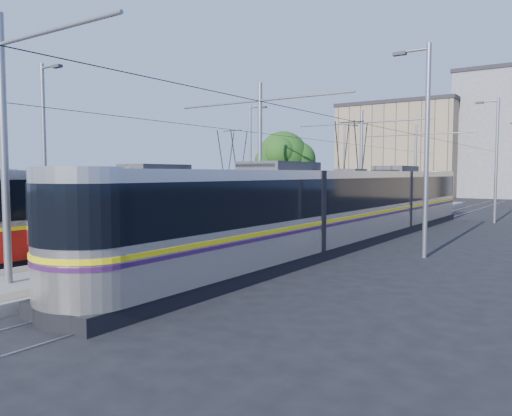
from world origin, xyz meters
The scene contains 12 objects.
ground centered at (0.00, 0.00, 0.00)m, with size 160.00×160.00×0.00m, color black.
platform centered at (0.00, 17.00, 0.15)m, with size 4.00×50.00×0.30m, color gray.
tactile_strip_left centered at (-1.45, 17.00, 0.30)m, with size 0.70×50.00×0.01m, color gray.
tactile_strip_right centered at (1.45, 17.00, 0.30)m, with size 0.70×50.00×0.01m, color gray.
rails centered at (0.00, 17.00, 0.02)m, with size 8.71×70.00×0.03m.
tram_left centered at (-3.60, 10.69, 1.71)m, with size 2.43×28.87×5.50m.
tram_right centered at (3.60, 10.00, 1.86)m, with size 2.43×30.70×5.50m.
catenary centered at (0.00, 14.15, 4.52)m, with size 9.20×70.00×7.00m.
street_lamps centered at (0.00, 21.00, 4.18)m, with size 15.18×38.22×8.00m.
shelter centered at (0.13, 16.04, 1.50)m, with size 0.70×1.07×2.28m.
tree centered at (-8.77, 25.25, 4.54)m, with size 4.62×4.27×6.72m.
building_left centered at (-10.00, 60.00, 6.49)m, with size 16.32×12.24×12.97m.
Camera 1 is at (12.74, -11.10, 3.20)m, focal length 35.00 mm.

